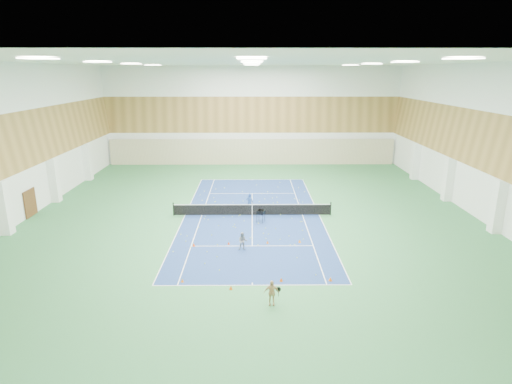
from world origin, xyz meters
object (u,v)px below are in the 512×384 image
tennis_net (252,209)px  child_court (243,241)px  child_apron (272,293)px  coach (250,203)px  ball_cart (261,216)px

tennis_net → child_court: bearing=-95.1°
child_court → child_apron: size_ratio=0.91×
child_court → tennis_net: bearing=87.8°
tennis_net → coach: 0.90m
coach → ball_cart: 2.65m
child_court → coach: bearing=89.8°
tennis_net → ball_cart: tennis_net is taller
tennis_net → coach: (-0.21, 0.83, 0.27)m
tennis_net → child_court: child_court is taller
tennis_net → coach: coach is taller
coach → child_court: coach is taller
coach → child_court: 7.87m
coach → child_apron: 14.78m
coach → child_court: (-0.42, -7.85, -0.21)m
ball_cart → tennis_net: bearing=133.2°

